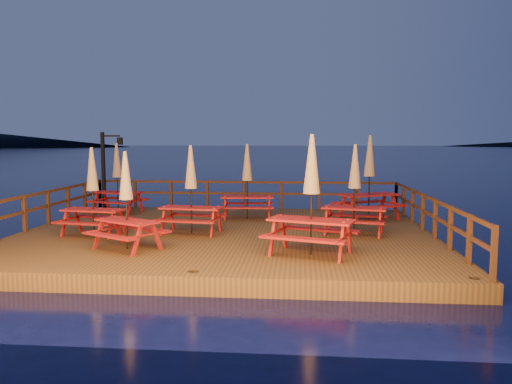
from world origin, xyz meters
TOP-DOWN VIEW (x-y plane):
  - ground at (0.00, 0.00)m, footprint 500.00×500.00m
  - deck at (0.00, 0.00)m, footprint 12.00×10.00m
  - deck_piles at (0.00, 0.00)m, footprint 11.44×9.44m
  - railing at (0.00, 1.78)m, footprint 11.80×9.75m
  - lamp_post at (-5.39, 4.55)m, footprint 0.85×0.18m
  - picnic_table_0 at (0.38, 2.45)m, footprint 1.91×1.62m
  - picnic_table_1 at (-4.56, 3.40)m, footprint 2.11×1.88m
  - picnic_table_2 at (-3.64, -0.97)m, footprint 1.94×1.68m
  - picnic_table_3 at (2.44, -2.86)m, footprint 2.39×2.17m
  - picnic_table_4 at (-2.08, -2.64)m, footprint 2.16×2.05m
  - picnic_table_5 at (-0.95, -0.42)m, footprint 1.95×1.67m
  - picnic_table_6 at (4.54, 2.73)m, footprint 2.53×2.37m
  - picnic_table_7 at (3.73, -0.12)m, footprint 2.10×1.86m

SIDE VIEW (x-z plane):
  - deck_piles at x=0.00m, z-range -1.00..0.40m
  - ground at x=0.00m, z-range 0.00..0.00m
  - deck at x=0.00m, z-range 0.00..0.40m
  - railing at x=0.00m, z-range 0.61..1.71m
  - picnic_table_4 at x=-2.08m, z-range 0.45..2.87m
  - picnic_table_2 at x=-3.64m, z-range 0.45..2.94m
  - picnic_table_5 at x=-0.95m, z-range 0.45..3.00m
  - picnic_table_0 at x=0.38m, z-range 0.45..3.01m
  - picnic_table_1 at x=-4.56m, z-range 0.45..3.03m
  - picnic_table_7 at x=3.73m, z-range 0.45..3.03m
  - picnic_table_3 at x=2.44m, z-range 0.46..3.29m
  - picnic_table_6 at x=4.54m, z-range 0.46..3.31m
  - lamp_post at x=-5.39m, z-range 0.70..3.70m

